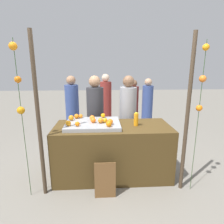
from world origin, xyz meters
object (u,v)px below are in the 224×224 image
Objects in this scene: vendor_right at (128,120)px; orange_1 at (68,123)px; vendor_left at (95,120)px; juice_bottle at (136,119)px; chalkboard_sign at (105,180)px; orange_0 at (101,120)px; stall_counter at (113,151)px.

orange_1 is at bearing -141.14° from vendor_right.
vendor_left and vendor_right have the same top height.
orange_1 is at bearing -114.44° from vendor_left.
vendor_left reaches higher than juice_bottle.
orange_0 is at bearing 95.28° from chalkboard_sign.
chalkboard_sign is (-0.14, -0.60, -0.18)m from stall_counter.
vendor_left is (-0.31, 0.72, 0.34)m from stall_counter.
orange_1 is 1.38m from vendor_right.
juice_bottle is 0.13× the size of vendor_left.
stall_counter is 1.14× the size of vendor_left.
chalkboard_sign is at bearing -84.72° from orange_0.
vendor_left reaches higher than orange_1.
vendor_left is 0.67m from vendor_right.
vendor_right is (0.50, 1.31, 0.52)m from chalkboard_sign.
stall_counter is 1.14× the size of vendor_right.
vendor_left is at bearing 96.99° from chalkboard_sign.
stall_counter is at bearing 12.08° from orange_1.
stall_counter is 8.51× the size of juice_bottle.
stall_counter is at bearing -66.98° from vendor_left.
juice_bottle is at bearing -2.61° from stall_counter.
vendor_left reaches higher than orange_0.
orange_0 reaches higher than orange_1.
stall_counter reaches higher than chalkboard_sign.
orange_1 is (-0.70, -0.15, 0.55)m from stall_counter.
orange_0 is 0.59m from juice_bottle.
stall_counter is at bearing 177.39° from juice_bottle.
stall_counter is at bearing 9.11° from orange_0.
orange_1 is 0.98m from vendor_left.
vendor_right is at bearing 68.94° from chalkboard_sign.
juice_bottle is at bearing 1.34° from orange_0.
orange_1 is 0.37× the size of juice_bottle.
vendor_right reaches higher than orange_0.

